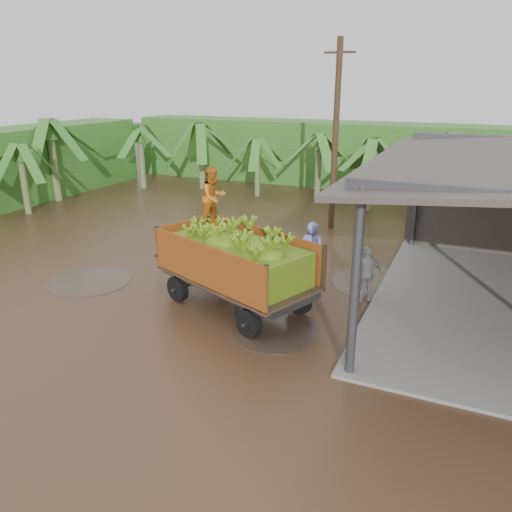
% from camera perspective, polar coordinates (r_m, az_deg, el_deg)
% --- Properties ---
extents(ground, '(100.00, 100.00, 0.00)m').
position_cam_1_polar(ground, '(15.72, -5.10, -2.32)').
color(ground, black).
rests_on(ground, ground).
extents(hedge_north, '(22.00, 3.00, 3.60)m').
position_cam_1_polar(hedge_north, '(30.42, 6.32, 11.70)').
color(hedge_north, '#2D661E').
rests_on(hedge_north, ground).
extents(banana_trailer, '(6.00, 3.56, 3.66)m').
position_cam_1_polar(banana_trailer, '(13.12, -2.36, -0.51)').
color(banana_trailer, '#BC5D1A').
rests_on(banana_trailer, ground).
extents(man_blue, '(0.75, 0.50, 2.01)m').
position_cam_1_polar(man_blue, '(14.58, 6.40, 0.11)').
color(man_blue, '#7E85E7').
rests_on(man_blue, ground).
extents(man_grey, '(0.97, 0.91, 1.60)m').
position_cam_1_polar(man_grey, '(13.99, 12.49, -1.99)').
color(man_grey, slate).
rests_on(man_grey, ground).
extents(utility_pole, '(1.20, 0.24, 7.36)m').
position_cam_1_polar(utility_pole, '(20.42, 9.06, 13.36)').
color(utility_pole, '#47301E').
rests_on(utility_pole, ground).
extents(banana_plants, '(24.71, 20.79, 4.17)m').
position_cam_1_polar(banana_plants, '(23.08, -10.82, 9.17)').
color(banana_plants, '#2D661E').
rests_on(banana_plants, ground).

